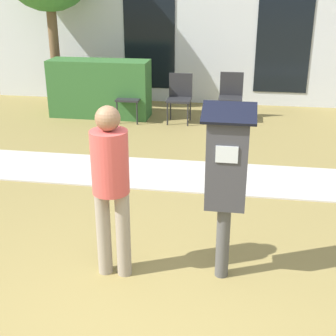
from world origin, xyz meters
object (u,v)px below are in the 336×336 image
at_px(parking_meter, 226,172).
at_px(person_standing, 111,180).
at_px(outdoor_chair_middle, 180,94).
at_px(outdoor_chair_left, 130,93).
at_px(outdoor_chair_right, 231,93).

xyz_separation_m(parking_meter, person_standing, (-0.97, -0.12, -0.09)).
height_order(parking_meter, outdoor_chair_middle, parking_meter).
bearing_deg(parking_meter, outdoor_chair_middle, 102.21).
bearing_deg(outdoor_chair_left, outdoor_chair_middle, -6.62).
bearing_deg(person_standing, parking_meter, 43.18).
xyz_separation_m(parking_meter, outdoor_chair_middle, (-1.07, 4.92, -0.49)).
distance_m(person_standing, outdoor_chair_left, 5.10).
distance_m(parking_meter, outdoor_chair_middle, 5.06).
height_order(outdoor_chair_left, outdoor_chair_right, same).
relative_size(person_standing, outdoor_chair_right, 1.76).
bearing_deg(outdoor_chair_left, person_standing, -88.54).
bearing_deg(parking_meter, outdoor_chair_right, 91.34).
distance_m(parking_meter, person_standing, 0.98).
height_order(outdoor_chair_left, outdoor_chair_middle, same).
bearing_deg(outdoor_chair_right, person_standing, -84.68).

